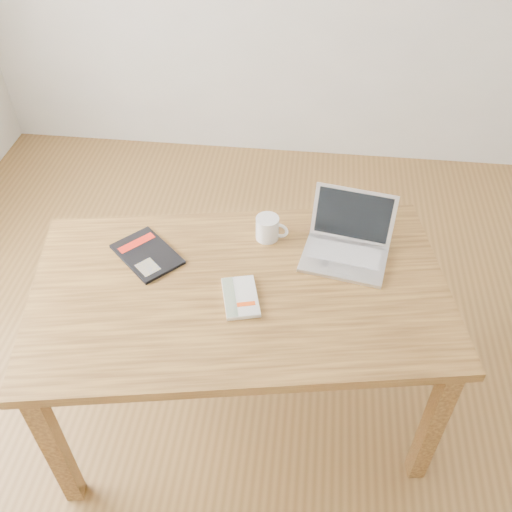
# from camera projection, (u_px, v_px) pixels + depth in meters

# --- Properties ---
(room) EXTENTS (4.04, 4.04, 2.70)m
(room) POSITION_uv_depth(u_px,v_px,m) (244.00, 129.00, 1.65)
(room) COLOR brown
(room) RESTS_ON ground
(desk) EXTENTS (1.61, 1.10, 0.75)m
(desk) POSITION_uv_depth(u_px,v_px,m) (241.00, 304.00, 2.08)
(desk) COLOR brown
(desk) RESTS_ON ground
(white_guidebook) EXTENTS (0.16, 0.21, 0.02)m
(white_guidebook) POSITION_uv_depth(u_px,v_px,m) (240.00, 297.00, 1.98)
(white_guidebook) COLOR silver
(white_guidebook) RESTS_ON desk
(black_guidebook) EXTENTS (0.31, 0.30, 0.01)m
(black_guidebook) POSITION_uv_depth(u_px,v_px,m) (147.00, 254.00, 2.14)
(black_guidebook) COLOR black
(black_guidebook) RESTS_ON desk
(laptop) EXTENTS (0.35, 0.33, 0.21)m
(laptop) POSITION_uv_depth(u_px,v_px,m) (347.00, 243.00, 2.12)
(laptop) COLOR silver
(laptop) RESTS_ON desk
(coffee_mug) EXTENTS (0.13, 0.09, 0.10)m
(coffee_mug) POSITION_uv_depth(u_px,v_px,m) (268.00, 228.00, 2.18)
(coffee_mug) COLOR white
(coffee_mug) RESTS_ON desk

